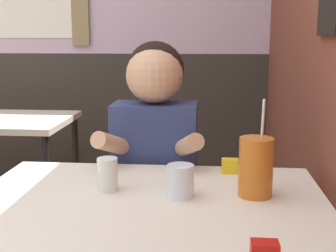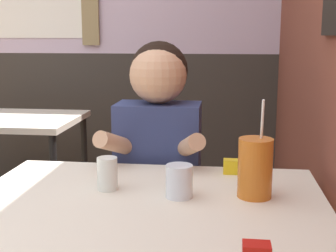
{
  "view_description": "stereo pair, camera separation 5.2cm",
  "coord_description": "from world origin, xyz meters",
  "px_view_note": "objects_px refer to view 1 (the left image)",
  "views": [
    {
      "loc": [
        0.86,
        -1.01,
        1.23
      ],
      "look_at": [
        0.73,
        0.45,
        0.94
      ],
      "focal_mm": 50.0,
      "sensor_mm": 36.0,
      "label": 1
    },
    {
      "loc": [
        0.91,
        -1.0,
        1.23
      ],
      "look_at": [
        0.73,
        0.45,
        0.94
      ],
      "focal_mm": 50.0,
      "sensor_mm": 36.0,
      "label": 2
    }
  ],
  "objects_px": {
    "background_table": "(4,133)",
    "cocktail_pitcher": "(256,167)",
    "main_table": "(146,224)",
    "person_seated": "(155,174)"
  },
  "relations": [
    {
      "from": "person_seated",
      "to": "background_table",
      "type": "bearing_deg",
      "value": 141.78
    },
    {
      "from": "main_table",
      "to": "person_seated",
      "type": "distance_m",
      "value": 0.56
    },
    {
      "from": "background_table",
      "to": "cocktail_pitcher",
      "type": "bearing_deg",
      "value": -42.58
    },
    {
      "from": "background_table",
      "to": "person_seated",
      "type": "distance_m",
      "value": 1.27
    },
    {
      "from": "main_table",
      "to": "background_table",
      "type": "xyz_separation_m",
      "value": [
        -1.04,
        1.35,
        -0.03
      ]
    },
    {
      "from": "cocktail_pitcher",
      "to": "person_seated",
      "type": "bearing_deg",
      "value": 127.95
    },
    {
      "from": "main_table",
      "to": "cocktail_pitcher",
      "type": "xyz_separation_m",
      "value": [
        0.32,
        0.09,
        0.16
      ]
    },
    {
      "from": "person_seated",
      "to": "cocktail_pitcher",
      "type": "height_order",
      "value": "person_seated"
    },
    {
      "from": "main_table",
      "to": "cocktail_pitcher",
      "type": "height_order",
      "value": "cocktail_pitcher"
    },
    {
      "from": "main_table",
      "to": "person_seated",
      "type": "xyz_separation_m",
      "value": [
        -0.04,
        0.56,
        -0.02
      ]
    }
  ]
}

